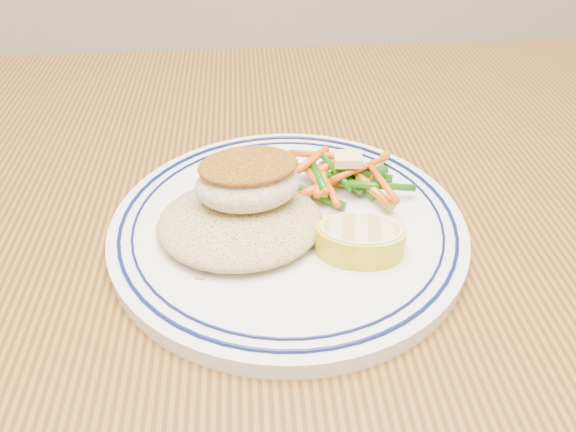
% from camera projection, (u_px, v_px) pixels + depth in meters
% --- Properties ---
extents(dining_table, '(1.50, 0.90, 0.75)m').
position_uv_depth(dining_table, '(305.00, 321.00, 0.53)').
color(dining_table, '#4E2F0F').
rests_on(dining_table, ground).
extents(plate, '(0.30, 0.30, 0.02)m').
position_uv_depth(plate, '(288.00, 226.00, 0.48)').
color(plate, white).
rests_on(plate, dining_table).
extents(rice_pilaf, '(0.14, 0.12, 0.03)m').
position_uv_depth(rice_pilaf, '(240.00, 219.00, 0.46)').
color(rice_pilaf, '#A58D52').
rests_on(rice_pilaf, plate).
extents(fish_fillet, '(0.09, 0.07, 0.04)m').
position_uv_depth(fish_fillet, '(248.00, 180.00, 0.45)').
color(fish_fillet, beige).
rests_on(fish_fillet, rice_pilaf).
extents(vegetable_pile, '(0.12, 0.10, 0.03)m').
position_uv_depth(vegetable_pile, '(343.00, 177.00, 0.50)').
color(vegetable_pile, '#BA9213').
rests_on(vegetable_pile, plate).
extents(butter_pat, '(0.03, 0.02, 0.01)m').
position_uv_depth(butter_pat, '(348.00, 159.00, 0.49)').
color(butter_pat, '#EDCE74').
rests_on(butter_pat, vegetable_pile).
extents(lemon_wedge, '(0.08, 0.07, 0.03)m').
position_uv_depth(lemon_wedge, '(360.00, 239.00, 0.43)').
color(lemon_wedge, yellow).
rests_on(lemon_wedge, plate).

